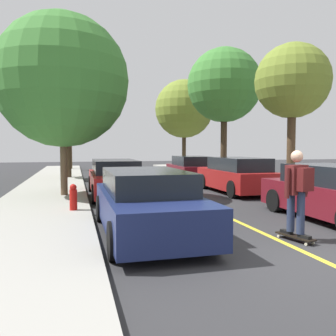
{
  "coord_description": "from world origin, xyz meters",
  "views": [
    {
      "loc": [
        -3.84,
        -5.03,
        1.83
      ],
      "look_at": [
        0.05,
        9.62,
        0.92
      ],
      "focal_mm": 37.64,
      "sensor_mm": 36.0,
      "label": 1
    }
  ],
  "objects_px": {
    "parked_car_right_far": "(191,168)",
    "street_tree_right_near": "(224,86)",
    "street_tree_right_nearest": "(292,82)",
    "fire_hydrant": "(73,197)",
    "street_tree_left_near": "(67,112)",
    "skateboard": "(295,236)",
    "parked_car_left_near": "(115,178)",
    "parked_car_right_near": "(236,175)",
    "street_tree_left_far": "(69,115)",
    "skateboarder": "(298,188)",
    "street_tree_right_far": "(184,109)",
    "parked_car_right_nearest": "(336,193)",
    "parked_car_left_nearest": "(147,202)",
    "street_tree_left_nearest": "(62,81)"
  },
  "relations": [
    {
      "from": "street_tree_right_far",
      "to": "skateboard",
      "type": "relative_size",
      "value": 7.79
    },
    {
      "from": "street_tree_left_far",
      "to": "skateboarder",
      "type": "distance_m",
      "value": 23.55
    },
    {
      "from": "parked_car_right_far",
      "to": "parked_car_left_nearest",
      "type": "bearing_deg",
      "value": -112.93
    },
    {
      "from": "parked_car_right_far",
      "to": "skateboarder",
      "type": "height_order",
      "value": "skateboarder"
    },
    {
      "from": "parked_car_right_nearest",
      "to": "street_tree_right_far",
      "type": "distance_m",
      "value": 18.87
    },
    {
      "from": "parked_car_left_nearest",
      "to": "parked_car_right_near",
      "type": "bearing_deg",
      "value": 49.73
    },
    {
      "from": "parked_car_left_nearest",
      "to": "street_tree_left_near",
      "type": "relative_size",
      "value": 0.81
    },
    {
      "from": "street_tree_right_near",
      "to": "street_tree_right_far",
      "type": "distance_m",
      "value": 7.42
    },
    {
      "from": "parked_car_right_far",
      "to": "parked_car_left_near",
      "type": "bearing_deg",
      "value": -131.59
    },
    {
      "from": "street_tree_left_near",
      "to": "skateboard",
      "type": "xyz_separation_m",
      "value": [
        4.51,
        -14.61,
        -3.71
      ]
    },
    {
      "from": "skateboarder",
      "to": "parked_car_left_nearest",
      "type": "bearing_deg",
      "value": 153.69
    },
    {
      "from": "street_tree_left_nearest",
      "to": "parked_car_right_near",
      "type": "bearing_deg",
      "value": -0.5
    },
    {
      "from": "parked_car_right_nearest",
      "to": "street_tree_left_near",
      "type": "distance_m",
      "value": 15.12
    },
    {
      "from": "parked_car_left_nearest",
      "to": "parked_car_right_far",
      "type": "relative_size",
      "value": 1.06
    },
    {
      "from": "street_tree_left_near",
      "to": "street_tree_right_far",
      "type": "xyz_separation_m",
      "value": [
        8.43,
        5.11,
        0.9
      ]
    },
    {
      "from": "fire_hydrant",
      "to": "skateboarder",
      "type": "xyz_separation_m",
      "value": [
        4.19,
        -3.83,
        0.56
      ]
    },
    {
      "from": "parked_car_left_near",
      "to": "parked_car_right_near",
      "type": "bearing_deg",
      "value": -3.24
    },
    {
      "from": "parked_car_left_near",
      "to": "parked_car_right_near",
      "type": "distance_m",
      "value": 4.79
    },
    {
      "from": "street_tree_left_far",
      "to": "skateboarder",
      "type": "bearing_deg",
      "value": -78.83
    },
    {
      "from": "parked_car_left_nearest",
      "to": "parked_car_right_far",
      "type": "xyz_separation_m",
      "value": [
        4.78,
        11.3,
        -0.01
      ]
    },
    {
      "from": "street_tree_right_nearest",
      "to": "fire_hydrant",
      "type": "xyz_separation_m",
      "value": [
        -8.11,
        -2.2,
        -3.82
      ]
    },
    {
      "from": "parked_car_right_near",
      "to": "street_tree_left_near",
      "type": "bearing_deg",
      "value": 130.76
    },
    {
      "from": "parked_car_right_nearest",
      "to": "fire_hydrant",
      "type": "bearing_deg",
      "value": 158.97
    },
    {
      "from": "parked_car_right_near",
      "to": "parked_car_right_far",
      "type": "xyz_separation_m",
      "value": [
        -0.0,
        5.66,
        -0.04
      ]
    },
    {
      "from": "parked_car_left_nearest",
      "to": "street_tree_left_near",
      "type": "xyz_separation_m",
      "value": [
        -1.83,
        13.32,
        3.13
      ]
    },
    {
      "from": "street_tree_left_far",
      "to": "skateboard",
      "type": "xyz_separation_m",
      "value": [
        4.51,
        -22.85,
        -4.25
      ]
    },
    {
      "from": "street_tree_right_far",
      "to": "fire_hydrant",
      "type": "height_order",
      "value": "street_tree_right_far"
    },
    {
      "from": "street_tree_right_nearest",
      "to": "skateboard",
      "type": "xyz_separation_m",
      "value": [
        -3.93,
        -5.99,
        -4.22
      ]
    },
    {
      "from": "parked_car_left_near",
      "to": "street_tree_left_near",
      "type": "distance_m",
      "value": 8.24
    },
    {
      "from": "parked_car_right_near",
      "to": "street_tree_right_nearest",
      "type": "height_order",
      "value": "street_tree_right_nearest"
    },
    {
      "from": "skateboarder",
      "to": "street_tree_left_nearest",
      "type": "bearing_deg",
      "value": 122.71
    },
    {
      "from": "parked_car_right_far",
      "to": "street_tree_right_near",
      "type": "distance_m",
      "value": 4.93
    },
    {
      "from": "street_tree_left_near",
      "to": "street_tree_right_far",
      "type": "bearing_deg",
      "value": 31.22
    },
    {
      "from": "parked_car_right_near",
      "to": "skateboard",
      "type": "relative_size",
      "value": 4.96
    },
    {
      "from": "parked_car_left_nearest",
      "to": "street_tree_left_near",
      "type": "bearing_deg",
      "value": 97.81
    },
    {
      "from": "parked_car_right_nearest",
      "to": "parked_car_right_near",
      "type": "distance_m",
      "value": 5.57
    },
    {
      "from": "parked_car_left_nearest",
      "to": "parked_car_right_near",
      "type": "distance_m",
      "value": 7.4
    },
    {
      "from": "street_tree_left_far",
      "to": "skateboarder",
      "type": "relative_size",
      "value": 3.45
    },
    {
      "from": "fire_hydrant",
      "to": "parked_car_left_nearest",
      "type": "bearing_deg",
      "value": -58.97
    },
    {
      "from": "street_tree_left_near",
      "to": "skateboard",
      "type": "height_order",
      "value": "street_tree_left_near"
    },
    {
      "from": "parked_car_left_near",
      "to": "street_tree_left_nearest",
      "type": "relative_size",
      "value": 0.75
    },
    {
      "from": "street_tree_left_far",
      "to": "skateboard",
      "type": "relative_size",
      "value": 6.59
    },
    {
      "from": "parked_car_right_near",
      "to": "skateboarder",
      "type": "height_order",
      "value": "skateboarder"
    },
    {
      "from": "street_tree_left_far",
      "to": "street_tree_right_near",
      "type": "relative_size",
      "value": 0.8
    },
    {
      "from": "parked_car_right_near",
      "to": "skateboarder",
      "type": "xyz_separation_m",
      "value": [
        -2.09,
        -6.98,
        0.34
      ]
    },
    {
      "from": "street_tree_left_near",
      "to": "fire_hydrant",
      "type": "distance_m",
      "value": 11.32
    },
    {
      "from": "parked_car_right_nearest",
      "to": "street_tree_left_far",
      "type": "distance_m",
      "value": 22.76
    },
    {
      "from": "parked_car_right_nearest",
      "to": "street_tree_left_near",
      "type": "relative_size",
      "value": 0.77
    },
    {
      "from": "parked_car_left_nearest",
      "to": "street_tree_right_near",
      "type": "distance_m",
      "value": 13.64
    },
    {
      "from": "parked_car_left_near",
      "to": "street_tree_right_nearest",
      "type": "distance_m",
      "value": 7.64
    }
  ]
}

